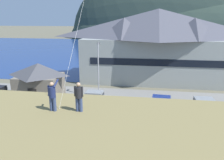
{
  "coord_description": "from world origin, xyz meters",
  "views": [
    {
      "loc": [
        5.25,
        -19.93,
        10.86
      ],
      "look_at": [
        0.58,
        9.0,
        3.08
      ],
      "focal_mm": 37.52,
      "sensor_mm": 36.0,
      "label": 1
    }
  ],
  "objects_px": {
    "storage_shed_waterside": "(141,66)",
    "moored_boat_wharfside": "(107,62)",
    "parked_car_front_row_end": "(182,125)",
    "parked_car_back_row_right": "(94,98)",
    "person_companion": "(79,96)",
    "storage_shed_near_lot": "(39,82)",
    "parked_car_mid_row_far": "(205,105)",
    "harbor_lodge": "(157,43)",
    "moored_boat_inner_slip": "(106,61)",
    "parking_light_pole": "(98,67)",
    "moored_boat_outer_mooring": "(134,64)",
    "wharf_dock": "(120,64)",
    "parked_car_corner_spot": "(105,120)",
    "person_kite_flyer": "(52,95)",
    "parked_car_front_row_silver": "(160,103)",
    "parked_car_lone_by_shed": "(10,121)"
  },
  "relations": [
    {
      "from": "storage_shed_waterside",
      "to": "moored_boat_wharfside",
      "type": "height_order",
      "value": "storage_shed_waterside"
    },
    {
      "from": "parked_car_front_row_end",
      "to": "parked_car_back_row_right",
      "type": "distance_m",
      "value": 11.85
    },
    {
      "from": "person_companion",
      "to": "storage_shed_near_lot",
      "type": "bearing_deg",
      "value": 123.58
    },
    {
      "from": "parked_car_front_row_end",
      "to": "parked_car_mid_row_far",
      "type": "height_order",
      "value": "same"
    },
    {
      "from": "harbor_lodge",
      "to": "parked_car_back_row_right",
      "type": "relative_size",
      "value": 6.34
    },
    {
      "from": "moored_boat_inner_slip",
      "to": "parked_car_front_row_end",
      "type": "bearing_deg",
      "value": -68.44
    },
    {
      "from": "parked_car_front_row_end",
      "to": "parking_light_pole",
      "type": "height_order",
      "value": "parking_light_pole"
    },
    {
      "from": "parked_car_front_row_end",
      "to": "person_companion",
      "type": "xyz_separation_m",
      "value": [
        -7.24,
        -8.88,
        5.47
      ]
    },
    {
      "from": "moored_boat_wharfside",
      "to": "moored_boat_outer_mooring",
      "type": "relative_size",
      "value": 0.89
    },
    {
      "from": "storage_shed_near_lot",
      "to": "storage_shed_waterside",
      "type": "xyz_separation_m",
      "value": [
        12.55,
        14.8,
        -0.32
      ]
    },
    {
      "from": "wharf_dock",
      "to": "parked_car_back_row_right",
      "type": "relative_size",
      "value": 2.8
    },
    {
      "from": "storage_shed_near_lot",
      "to": "parked_car_front_row_end",
      "type": "relative_size",
      "value": 1.45
    },
    {
      "from": "parked_car_corner_spot",
      "to": "person_kite_flyer",
      "type": "bearing_deg",
      "value": -98.36
    },
    {
      "from": "parked_car_corner_spot",
      "to": "parked_car_front_row_silver",
      "type": "xyz_separation_m",
      "value": [
        5.61,
        5.51,
        0.0
      ]
    },
    {
      "from": "person_companion",
      "to": "parked_car_lone_by_shed",
      "type": "bearing_deg",
      "value": 142.8
    },
    {
      "from": "storage_shed_near_lot",
      "to": "person_companion",
      "type": "height_order",
      "value": "person_companion"
    },
    {
      "from": "parked_car_front_row_end",
      "to": "person_kite_flyer",
      "type": "height_order",
      "value": "person_kite_flyer"
    },
    {
      "from": "moored_boat_wharfside",
      "to": "parked_car_front_row_silver",
      "type": "bearing_deg",
      "value": -67.37
    },
    {
      "from": "parked_car_back_row_right",
      "to": "parked_car_mid_row_far",
      "type": "bearing_deg",
      "value": -2.3
    },
    {
      "from": "moored_boat_wharfside",
      "to": "parked_car_lone_by_shed",
      "type": "distance_m",
      "value": 35.2
    },
    {
      "from": "moored_boat_inner_slip",
      "to": "parked_car_front_row_end",
      "type": "xyz_separation_m",
      "value": [
        13.76,
        -34.82,
        0.34
      ]
    },
    {
      "from": "moored_boat_inner_slip",
      "to": "parked_car_back_row_right",
      "type": "distance_m",
      "value": 28.84
    },
    {
      "from": "moored_boat_wharfside",
      "to": "person_kite_flyer",
      "type": "bearing_deg",
      "value": -83.73
    },
    {
      "from": "harbor_lodge",
      "to": "parked_car_back_row_right",
      "type": "distance_m",
      "value": 17.58
    },
    {
      "from": "harbor_lodge",
      "to": "storage_shed_waterside",
      "type": "relative_size",
      "value": 5.26
    },
    {
      "from": "storage_shed_near_lot",
      "to": "parked_car_lone_by_shed",
      "type": "xyz_separation_m",
      "value": [
        0.71,
        -8.1,
        -1.67
      ]
    },
    {
      "from": "storage_shed_near_lot",
      "to": "moored_boat_outer_mooring",
      "type": "xyz_separation_m",
      "value": [
        10.55,
        25.06,
        -2.01
      ]
    },
    {
      "from": "moored_boat_outer_mooring",
      "to": "parked_car_front_row_silver",
      "type": "bearing_deg",
      "value": -79.11
    },
    {
      "from": "person_companion",
      "to": "wharf_dock",
      "type": "bearing_deg",
      "value": 93.99
    },
    {
      "from": "person_kite_flyer",
      "to": "person_companion",
      "type": "xyz_separation_m",
      "value": [
        1.53,
        0.16,
        -0.02
      ]
    },
    {
      "from": "harbor_lodge",
      "to": "storage_shed_near_lot",
      "type": "distance_m",
      "value": 21.43
    },
    {
      "from": "moored_boat_inner_slip",
      "to": "person_companion",
      "type": "bearing_deg",
      "value": -81.51
    },
    {
      "from": "storage_shed_near_lot",
      "to": "person_kite_flyer",
      "type": "distance_m",
      "value": 18.06
    },
    {
      "from": "parked_car_back_row_right",
      "to": "person_companion",
      "type": "distance_m",
      "value": 16.31
    },
    {
      "from": "parked_car_mid_row_far",
      "to": "parking_light_pole",
      "type": "height_order",
      "value": "parking_light_pole"
    },
    {
      "from": "moored_boat_wharfside",
      "to": "parked_car_front_row_end",
      "type": "bearing_deg",
      "value": -68.06
    },
    {
      "from": "wharf_dock",
      "to": "parked_car_mid_row_far",
      "type": "distance_m",
      "value": 30.79
    },
    {
      "from": "storage_shed_waterside",
      "to": "parking_light_pole",
      "type": "relative_size",
      "value": 0.68
    },
    {
      "from": "harbor_lodge",
      "to": "parked_car_lone_by_shed",
      "type": "bearing_deg",
      "value": -122.97
    },
    {
      "from": "parked_car_front_row_end",
      "to": "person_companion",
      "type": "relative_size",
      "value": 2.43
    },
    {
      "from": "parked_car_front_row_end",
      "to": "parked_car_lone_by_shed",
      "type": "height_order",
      "value": "same"
    },
    {
      "from": "parked_car_front_row_end",
      "to": "parked_car_corner_spot",
      "type": "xyz_separation_m",
      "value": [
        -7.44,
        0.01,
        0.0
      ]
    },
    {
      "from": "parked_car_mid_row_far",
      "to": "wharf_dock",
      "type": "bearing_deg",
      "value": 115.8
    },
    {
      "from": "moored_boat_inner_slip",
      "to": "storage_shed_near_lot",
      "type": "bearing_deg",
      "value": -97.24
    },
    {
      "from": "parked_car_front_row_silver",
      "to": "person_companion",
      "type": "distance_m",
      "value": 16.32
    },
    {
      "from": "harbor_lodge",
      "to": "wharf_dock",
      "type": "relative_size",
      "value": 2.26
    },
    {
      "from": "parked_car_front_row_end",
      "to": "storage_shed_waterside",
      "type": "bearing_deg",
      "value": 102.81
    },
    {
      "from": "parked_car_corner_spot",
      "to": "person_kite_flyer",
      "type": "distance_m",
      "value": 10.66
    },
    {
      "from": "storage_shed_waterside",
      "to": "parked_car_mid_row_far",
      "type": "xyz_separation_m",
      "value": [
        8.03,
        -15.49,
        -1.35
      ]
    },
    {
      "from": "wharf_dock",
      "to": "parking_light_pole",
      "type": "bearing_deg",
      "value": -89.87
    }
  ]
}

